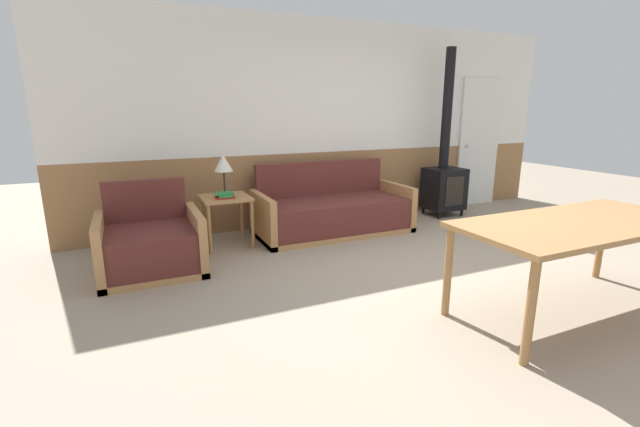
{
  "coord_description": "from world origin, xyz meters",
  "views": [
    {
      "loc": [
        -2.73,
        -2.75,
        1.58
      ],
      "look_at": [
        -1.06,
        0.93,
        0.57
      ],
      "focal_mm": 24.0,
      "sensor_mm": 36.0,
      "label": 1
    }
  ],
  "objects_px": {
    "dining_table": "(579,230)",
    "wood_stove": "(444,175)",
    "couch": "(332,212)",
    "table_lamp": "(223,165)",
    "side_table": "(226,205)",
    "armchair": "(151,245)"
  },
  "relations": [
    {
      "from": "armchair",
      "to": "wood_stove",
      "type": "height_order",
      "value": "wood_stove"
    },
    {
      "from": "couch",
      "to": "table_lamp",
      "type": "bearing_deg",
      "value": 174.2
    },
    {
      "from": "table_lamp",
      "to": "dining_table",
      "type": "bearing_deg",
      "value": -54.83
    },
    {
      "from": "armchair",
      "to": "table_lamp",
      "type": "distance_m",
      "value": 1.26
    },
    {
      "from": "couch",
      "to": "side_table",
      "type": "distance_m",
      "value": 1.37
    },
    {
      "from": "table_lamp",
      "to": "dining_table",
      "type": "relative_size",
      "value": 0.24
    },
    {
      "from": "armchair",
      "to": "side_table",
      "type": "bearing_deg",
      "value": 20.78
    },
    {
      "from": "couch",
      "to": "side_table",
      "type": "height_order",
      "value": "couch"
    },
    {
      "from": "couch",
      "to": "side_table",
      "type": "relative_size",
      "value": 3.38
    },
    {
      "from": "couch",
      "to": "wood_stove",
      "type": "relative_size",
      "value": 0.82
    },
    {
      "from": "couch",
      "to": "wood_stove",
      "type": "height_order",
      "value": "wood_stove"
    },
    {
      "from": "armchair",
      "to": "wood_stove",
      "type": "xyz_separation_m",
      "value": [
        4.12,
        0.62,
        0.35
      ]
    },
    {
      "from": "side_table",
      "to": "table_lamp",
      "type": "distance_m",
      "value": 0.46
    },
    {
      "from": "side_table",
      "to": "table_lamp",
      "type": "relative_size",
      "value": 1.23
    },
    {
      "from": "table_lamp",
      "to": "wood_stove",
      "type": "height_order",
      "value": "wood_stove"
    },
    {
      "from": "couch",
      "to": "table_lamp",
      "type": "height_order",
      "value": "table_lamp"
    },
    {
      "from": "side_table",
      "to": "dining_table",
      "type": "distance_m",
      "value": 3.5
    },
    {
      "from": "wood_stove",
      "to": "table_lamp",
      "type": "bearing_deg",
      "value": -179.82
    },
    {
      "from": "dining_table",
      "to": "wood_stove",
      "type": "distance_m",
      "value": 3.16
    },
    {
      "from": "couch",
      "to": "wood_stove",
      "type": "xyz_separation_m",
      "value": [
        1.91,
        0.15,
        0.34
      ]
    },
    {
      "from": "couch",
      "to": "table_lamp",
      "type": "relative_size",
      "value": 4.16
    },
    {
      "from": "armchair",
      "to": "wood_stove",
      "type": "distance_m",
      "value": 4.18
    }
  ]
}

